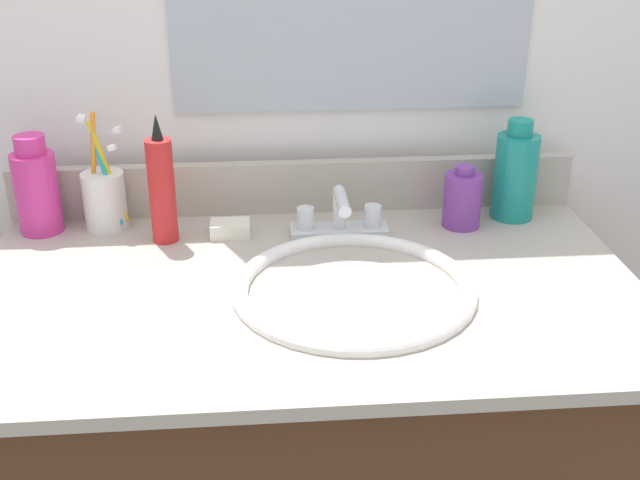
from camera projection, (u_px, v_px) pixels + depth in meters
name	position (u px, v px, depth m)	size (l,w,h in m)	color
countertop	(306.00, 290.00, 1.15)	(0.97, 0.58, 0.02)	#B2A899
backsplash	(295.00, 187.00, 1.38)	(0.97, 0.02, 0.09)	#B2A899
back_wall	(295.00, 281.00, 1.52)	(2.07, 0.04, 1.30)	white
sink_basin	(353.00, 310.00, 1.14)	(0.35, 0.35, 0.11)	white
faucet	(340.00, 220.00, 1.29)	(0.16, 0.10, 0.08)	silver
bottle_mouthwash_teal	(515.00, 174.00, 1.34)	(0.07, 0.07, 0.17)	teal
bottle_cream_purple	(462.00, 199.00, 1.32)	(0.06, 0.06, 0.11)	#7A3899
bottle_soap_pink	(37.00, 188.00, 1.29)	(0.07, 0.07, 0.16)	#D8338C
bottle_spray_red	(162.00, 188.00, 1.25)	(0.04, 0.04, 0.21)	red
cup_white_ceramic	(105.00, 198.00, 1.31)	(0.08, 0.07, 0.20)	white
soap_bar	(230.00, 229.00, 1.30)	(0.06, 0.04, 0.02)	white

